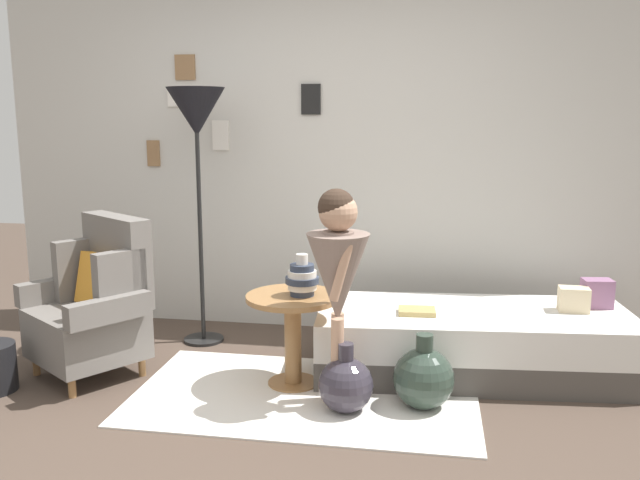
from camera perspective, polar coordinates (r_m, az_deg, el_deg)
The scene contains 14 objects.
ground_plane at distance 3.37m, azimuth -5.46°, elevation -17.32°, with size 12.00×12.00×0.00m, color #4C3D33.
gallery_wall at distance 4.89m, azimuth 0.19°, elevation 7.39°, with size 4.80×0.12×2.60m.
rug at distance 3.90m, azimuth -1.29°, elevation -13.15°, with size 1.94×1.14×0.01m, color silver.
armchair at distance 4.32m, azimuth -18.64°, elevation -5.23°, with size 0.90×0.85×0.97m.
daybed at distance 4.26m, azimuth 12.91°, elevation -8.49°, with size 1.96×0.96×0.40m.
pillow_head at distance 4.48m, azimuth 22.63°, elevation -4.24°, with size 0.18×0.12×0.18m, color gray.
pillow_mid at distance 4.35m, azimuth 20.91°, elevation -4.77°, with size 0.18×0.12×0.15m, color beige.
side_table at distance 3.92m, azimuth -2.35°, elevation -6.98°, with size 0.55×0.55×0.55m.
vase_striped at distance 3.84m, azimuth -1.54°, elevation -3.35°, with size 0.19×0.19×0.24m.
floor_lamp at distance 4.60m, azimuth -10.53°, elevation 9.87°, with size 0.39×0.39×1.76m.
person_child at distance 3.55m, azimuth 1.53°, elevation -2.42°, with size 0.34×0.34×1.20m.
book_on_daybed at distance 4.07m, azimuth 8.30°, elevation -6.06°, with size 0.22×0.16×0.03m, color tan.
demijohn_near at distance 3.66m, azimuth 2.22°, elevation -12.25°, with size 0.30×0.30×0.38m.
demijohn_far at distance 3.74m, azimuth 8.86°, elevation -11.59°, with size 0.33×0.33×0.42m.
Camera 1 is at (0.80, -2.87, 1.58)m, focal length 37.36 mm.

